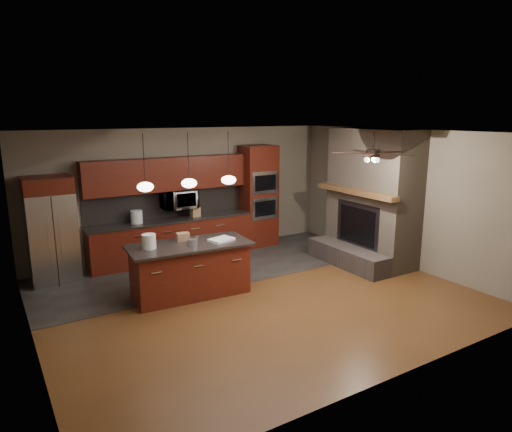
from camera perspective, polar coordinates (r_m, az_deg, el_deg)
ground at (r=8.05m, az=0.09°, el=-9.95°), size 7.00×7.00×0.00m
ceiling at (r=7.44m, az=0.10°, el=10.38°), size 7.00×6.00×0.02m
back_wall at (r=10.25m, az=-8.74°, el=3.00°), size 7.00×0.02×2.80m
right_wall at (r=9.88m, az=17.66°, el=2.18°), size 0.02×6.00×2.80m
left_wall at (r=6.56m, az=-26.97°, el=-3.74°), size 0.02×6.00×2.80m
slate_tile_patch at (r=9.53m, az=-5.63°, el=-6.32°), size 7.00×2.40×0.01m
fireplace_column at (r=9.83m, az=14.10°, el=1.74°), size 1.30×2.10×2.80m
back_cabinetry at (r=9.94m, az=-10.59°, el=-0.35°), size 3.59×0.64×2.20m
oven_tower at (r=10.79m, az=0.29°, el=2.50°), size 0.80×0.63×2.38m
microwave at (r=9.94m, az=-9.62°, el=2.08°), size 0.73×0.41×0.50m
refrigerator at (r=9.25m, az=-24.20°, el=-1.61°), size 0.84×0.75×1.99m
kitchen_island at (r=8.03m, az=-8.22°, el=-6.59°), size 2.14×1.09×0.92m
white_bucket at (r=7.71m, az=-13.24°, el=-3.12°), size 0.25×0.25×0.24m
paint_can at (r=7.79m, az=-7.98°, el=-3.27°), size 0.18×0.18×0.11m
paint_tray at (r=8.03m, az=-4.37°, el=-2.95°), size 0.47×0.39×0.04m
cardboard_box at (r=8.11m, az=-9.14°, el=-2.57°), size 0.23×0.19×0.14m
counter_bucket at (r=9.64m, az=-14.71°, el=-0.11°), size 0.26×0.26×0.27m
counter_box at (r=10.03m, az=-7.59°, el=0.53°), size 0.20×0.17×0.21m
pendant_left at (r=7.46m, az=-13.67°, el=3.59°), size 0.26×0.26×0.92m
pendant_center at (r=7.72m, az=-8.37°, el=4.11°), size 0.26×0.26×0.92m
pendant_right at (r=8.04m, az=-3.44°, el=4.56°), size 0.26×0.26×0.92m
ceiling_fan at (r=7.96m, az=14.42°, el=7.67°), size 1.27×1.33×0.41m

